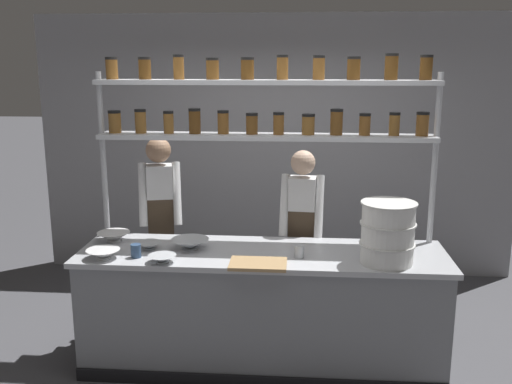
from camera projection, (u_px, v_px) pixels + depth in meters
ground_plane at (262, 362)px, 4.49m from camera, size 40.00×40.00×0.00m
back_wall at (275, 147)px, 6.22m from camera, size 5.16×0.12×2.81m
prep_counter at (262, 308)px, 4.39m from camera, size 2.76×0.76×0.92m
spice_shelf_unit at (266, 115)px, 4.39m from camera, size 2.65×0.28×2.37m
chef_left at (161, 219)px, 4.97m from camera, size 0.41×0.34×1.69m
chef_center at (302, 231)px, 4.81m from camera, size 0.38×0.30×1.61m
container_stack at (388, 233)px, 4.00m from camera, size 0.39×0.39×0.44m
cutting_board at (258, 264)px, 3.99m from camera, size 0.40×0.26×0.02m
prep_bowl_near_left at (149, 246)px, 4.34m from camera, size 0.20×0.20×0.05m
prep_bowl_center_front at (162, 259)px, 4.04m from camera, size 0.20×0.20×0.06m
prep_bowl_center_back at (114, 237)px, 4.53m from camera, size 0.26×0.26×0.07m
prep_bowl_near_right at (190, 244)px, 4.34m from camera, size 0.29×0.29×0.08m
prep_bowl_far_left at (103, 254)px, 4.13m from camera, size 0.24×0.24×0.07m
serving_cup_front at (136, 251)px, 4.15m from camera, size 0.07×0.07×0.10m
serving_cup_by_board at (299, 251)px, 4.15m from camera, size 0.07×0.07×0.09m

